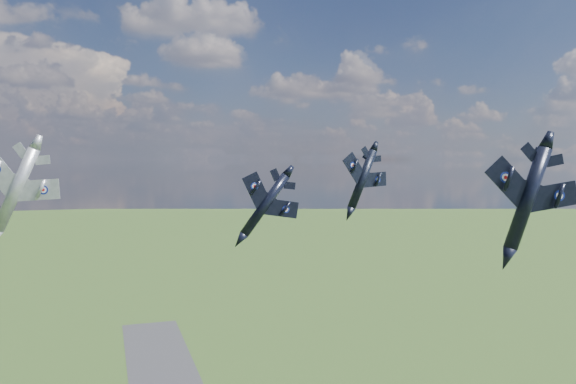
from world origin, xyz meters
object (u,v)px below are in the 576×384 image
object	(u,v)px
jet_lead_navy	(265,205)
jet_left_silver	(16,189)
jet_high_navy	(362,179)
jet_right_navy	(528,198)

from	to	relation	value
jet_lead_navy	jet_left_silver	xyz separation A→B (m)	(-29.65, 6.20, 2.15)
jet_high_navy	jet_left_silver	xyz separation A→B (m)	(-47.48, -2.53, -0.63)
jet_right_navy	jet_left_silver	world-z (taller)	jet_left_silver
jet_right_navy	jet_left_silver	bearing A→B (deg)	167.14
jet_right_navy	jet_high_navy	distance (m)	30.73
jet_high_navy	jet_left_silver	distance (m)	47.55
jet_lead_navy	jet_left_silver	distance (m)	30.37
jet_lead_navy	jet_right_navy	world-z (taller)	jet_right_navy
jet_lead_navy	jet_high_navy	distance (m)	20.04
jet_lead_navy	jet_right_navy	bearing A→B (deg)	-40.55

